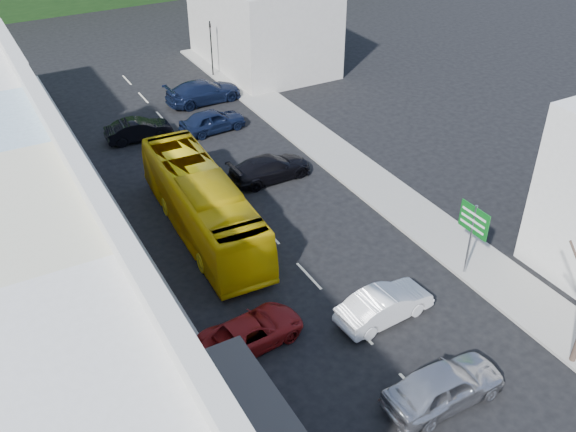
% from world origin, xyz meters
% --- Properties ---
extents(ground, '(120.00, 120.00, 0.00)m').
position_xyz_m(ground, '(0.00, 0.00, 0.00)').
color(ground, black).
rests_on(ground, ground).
extents(sidewalk_left, '(3.00, 52.00, 0.15)m').
position_xyz_m(sidewalk_left, '(-7.50, 10.00, 0.07)').
color(sidewalk_left, gray).
rests_on(sidewalk_left, ground).
extents(sidewalk_right, '(3.00, 52.00, 0.15)m').
position_xyz_m(sidewalk_right, '(7.50, 10.00, 0.07)').
color(sidewalk_right, gray).
rests_on(sidewalk_right, ground).
extents(shopfront_row, '(8.25, 30.00, 8.00)m').
position_xyz_m(shopfront_row, '(-12.49, 5.00, 4.00)').
color(shopfront_row, silver).
rests_on(shopfront_row, ground).
extents(distant_block_right, '(8.00, 12.00, 7.00)m').
position_xyz_m(distant_block_right, '(11.00, 30.00, 3.50)').
color(distant_block_right, '#B7B2A8').
rests_on(distant_block_right, ground).
extents(bus, '(3.01, 11.70, 3.10)m').
position_xyz_m(bus, '(-2.79, 9.81, 1.55)').
color(bus, yellow).
rests_on(bus, ground).
extents(car_silver, '(4.40, 1.81, 1.40)m').
position_xyz_m(car_silver, '(0.54, -4.70, 0.70)').
color(car_silver, '#AFAFB4').
rests_on(car_silver, ground).
extents(car_white, '(4.52, 2.12, 1.40)m').
position_xyz_m(car_white, '(1.34, -0.00, 0.70)').
color(car_white, white).
rests_on(car_white, ground).
extents(car_red, '(4.78, 2.39, 1.40)m').
position_xyz_m(car_red, '(-4.24, 1.41, 0.70)').
color(car_red, maroon).
rests_on(car_red, ground).
extents(car_black_near, '(4.56, 1.99, 1.40)m').
position_xyz_m(car_black_near, '(2.65, 12.88, 0.70)').
color(car_black_near, black).
rests_on(car_black_near, ground).
extents(car_navy_mid, '(4.51, 2.09, 1.40)m').
position_xyz_m(car_navy_mid, '(2.27, 20.32, 0.70)').
color(car_navy_mid, black).
rests_on(car_navy_mid, ground).
extents(car_black_far, '(4.50, 2.07, 1.40)m').
position_xyz_m(car_black_far, '(-2.39, 21.51, 0.70)').
color(car_black_far, black).
rests_on(car_black_far, ground).
extents(car_navy_far, '(4.56, 1.99, 1.40)m').
position_xyz_m(car_navy_far, '(3.64, 25.07, 0.70)').
color(car_navy_far, black).
rests_on(car_navy_far, ground).
extents(pedestrian_left, '(0.61, 0.71, 1.70)m').
position_xyz_m(pedestrian_left, '(-8.47, 3.84, 1.00)').
color(pedestrian_left, black).
rests_on(pedestrian_left, sidewalk_left).
extents(direction_sign, '(0.26, 1.72, 3.80)m').
position_xyz_m(direction_sign, '(6.40, 0.59, 1.90)').
color(direction_sign, '#0A5917').
rests_on(direction_sign, ground).
extents(traffic_signal, '(0.70, 1.01, 4.41)m').
position_xyz_m(traffic_signal, '(6.22, 29.37, 2.20)').
color(traffic_signal, black).
rests_on(traffic_signal, ground).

